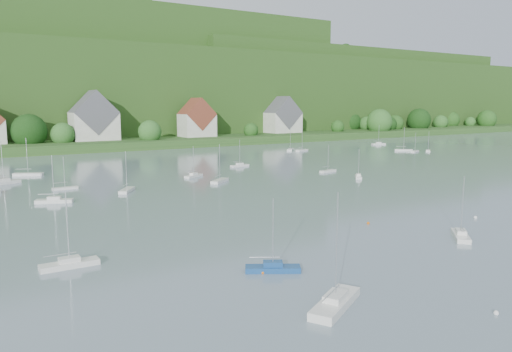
# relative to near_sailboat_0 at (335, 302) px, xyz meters

# --- Properties ---
(far_shore_strip) EXTENTS (600.00, 60.00, 3.00)m
(far_shore_strip) POSITION_rel_near_sailboat_0_xyz_m (14.83, 166.90, 1.02)
(far_shore_strip) COLOR #28521E
(far_shore_strip) RESTS_ON ground
(forested_ridge) EXTENTS (620.00, 181.22, 69.89)m
(forested_ridge) POSITION_rel_near_sailboat_0_xyz_m (15.23, 235.47, 22.41)
(forested_ridge) COLOR #1E4014
(forested_ridge) RESTS_ON ground
(village_building_2) EXTENTS (16.00, 11.44, 18.00)m
(village_building_2) POSITION_rel_near_sailboat_0_xyz_m (19.83, 154.90, 9.79)
(village_building_2) COLOR beige
(village_building_2) RESTS_ON far_shore_strip
(village_building_3) EXTENTS (13.00, 10.40, 15.50)m
(village_building_3) POSITION_rel_near_sailboat_0_xyz_m (59.83, 152.90, 8.95)
(village_building_3) COLOR beige
(village_building_3) RESTS_ON far_shore_strip
(village_building_4) EXTENTS (15.00, 10.40, 16.50)m
(village_building_4) POSITION_rel_near_sailboat_0_xyz_m (104.83, 156.90, 9.11)
(village_building_4) COLOR beige
(village_building_4) RESTS_ON far_shore_strip
(near_sailboat_0) EXTENTS (7.05, 5.12, 9.43)m
(near_sailboat_0) POSITION_rel_near_sailboat_0_xyz_m (0.00, 0.00, 0.00)
(near_sailboat_0) COLOR white
(near_sailboat_0) RESTS_ON ground
(near_sailboat_1) EXTENTS (5.38, 4.04, 7.25)m
(near_sailboat_1) POSITION_rel_near_sailboat_0_xyz_m (0.53, 9.80, -0.06)
(near_sailboat_1) COLOR navy
(near_sailboat_1) RESTS_ON ground
(near_sailboat_3) EXTENTS (5.13, 5.05, 7.59)m
(near_sailboat_3) POSITION_rel_near_sailboat_0_xyz_m (26.71, 7.70, -0.05)
(near_sailboat_3) COLOR white
(near_sailboat_3) RESTS_ON ground
(near_sailboat_6) EXTENTS (5.69, 1.61, 7.67)m
(near_sailboat_6) POSITION_rel_near_sailboat_0_xyz_m (-16.06, 21.60, -0.05)
(near_sailboat_6) COLOR white
(near_sailboat_6) RESTS_ON ground
(mooring_buoy_1) EXTENTS (0.42, 0.42, 0.42)m
(mooring_buoy_1) POSITION_rel_near_sailboat_0_xyz_m (9.76, -7.63, -0.48)
(mooring_buoy_1) COLOR white
(mooring_buoy_1) RESTS_ON ground
(mooring_buoy_2) EXTENTS (0.40, 0.40, 0.40)m
(mooring_buoy_2) POSITION_rel_near_sailboat_0_xyz_m (22.26, 18.83, -0.48)
(mooring_buoy_2) COLOR orange
(mooring_buoy_2) RESTS_ON ground
(mooring_buoy_3) EXTENTS (0.41, 0.41, 0.41)m
(mooring_buoy_3) POSITION_rel_near_sailboat_0_xyz_m (-0.64, 9.80, -0.48)
(mooring_buoy_3) COLOR orange
(mooring_buoy_3) RESTS_ON ground
(mooring_buoy_4) EXTENTS (0.49, 0.49, 0.49)m
(mooring_buoy_4) POSITION_rel_near_sailboat_0_xyz_m (37.57, 13.09, -0.48)
(mooring_buoy_4) COLOR white
(mooring_buoy_4) RESTS_ON ground
(far_sailboat_cluster) EXTENTS (197.99, 74.07, 8.71)m
(far_sailboat_cluster) POSITION_rel_near_sailboat_0_xyz_m (21.86, 84.72, -0.11)
(far_sailboat_cluster) COLOR white
(far_sailboat_cluster) RESTS_ON ground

